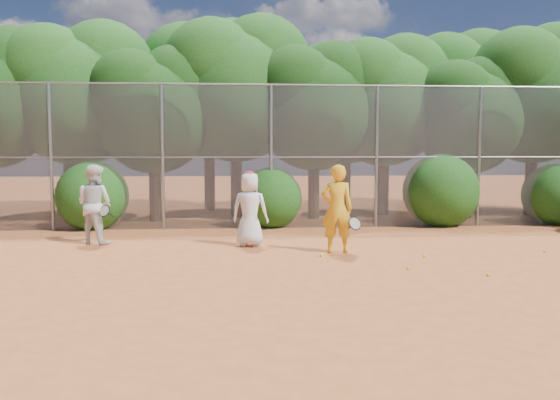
{
  "coord_description": "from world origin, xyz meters",
  "views": [
    {
      "loc": [
        -1.84,
        -9.27,
        2.13
      ],
      "look_at": [
        -1.0,
        2.5,
        1.1
      ],
      "focal_mm": 35.0,
      "sensor_mm": 36.0,
      "label": 1
    }
  ],
  "objects": [
    {
      "name": "ground",
      "position": [
        0.0,
        0.0,
        0.0
      ],
      "size": [
        80.0,
        80.0,
        0.0
      ],
      "primitive_type": "plane",
      "color": "#AB5326",
      "rests_on": "ground"
    },
    {
      "name": "ball_2",
      "position": [
        2.4,
        -0.3,
        0.03
      ],
      "size": [
        0.07,
        0.07,
        0.07
      ],
      "primitive_type": "sphere",
      "color": "#CBE229",
      "rests_on": "ground"
    },
    {
      "name": "bush_1",
      "position": [
        -1.0,
        6.3,
        0.9
      ],
      "size": [
        1.8,
        1.8,
        1.8
      ],
      "primitive_type": "sphere",
      "color": "#164611",
      "rests_on": "ground"
    },
    {
      "name": "tree_2",
      "position": [
        -4.45,
        7.83,
        3.58
      ],
      "size": [
        3.99,
        3.47,
        5.47
      ],
      "color": "black",
      "rests_on": "ground"
    },
    {
      "name": "tree_4",
      "position": [
        0.55,
        8.24,
        3.76
      ],
      "size": [
        4.19,
        3.64,
        5.73
      ],
      "color": "black",
      "rests_on": "ground"
    },
    {
      "name": "tree_5",
      "position": [
        3.06,
        9.04,
        4.05
      ],
      "size": [
        4.51,
        3.92,
        6.17
      ],
      "color": "black",
      "rests_on": "ground"
    },
    {
      "name": "player_yellow",
      "position": [
        0.18,
        2.11,
        0.94
      ],
      "size": [
        0.87,
        0.57,
        1.88
      ],
      "rotation": [
        0.0,
        0.0,
        3.09
      ],
      "color": "gold",
      "rests_on": "ground"
    },
    {
      "name": "tree_10",
      "position": [
        -2.93,
        11.05,
        4.63
      ],
      "size": [
        5.15,
        4.48,
        7.06
      ],
      "color": "black",
      "rests_on": "ground"
    },
    {
      "name": "fence_back",
      "position": [
        -0.12,
        6.0,
        2.05
      ],
      "size": [
        20.05,
        0.09,
        4.03
      ],
      "color": "gray",
      "rests_on": "ground"
    },
    {
      "name": "tree_6",
      "position": [
        5.55,
        8.03,
        3.47
      ],
      "size": [
        3.86,
        3.36,
        5.29
      ],
      "color": "black",
      "rests_on": "ground"
    },
    {
      "name": "player_teen",
      "position": [
        -1.65,
        3.04,
        0.85
      ],
      "size": [
        0.93,
        0.72,
        1.71
      ],
      "rotation": [
        0.0,
        0.0,
        2.89
      ],
      "color": "white",
      "rests_on": "ground"
    },
    {
      "name": "tree_9",
      "position": [
        -7.94,
        10.84,
        4.34
      ],
      "size": [
        4.83,
        4.2,
        6.62
      ],
      "color": "black",
      "rests_on": "ground"
    },
    {
      "name": "tree_11",
      "position": [
        2.06,
        10.64,
        4.16
      ],
      "size": [
        4.64,
        4.03,
        6.35
      ],
      "color": "black",
      "rests_on": "ground"
    },
    {
      "name": "ball_4",
      "position": [
        -0.22,
        1.66,
        0.03
      ],
      "size": [
        0.07,
        0.07,
        0.07
      ],
      "primitive_type": "sphere",
      "color": "#CBE229",
      "rests_on": "ground"
    },
    {
      "name": "tree_7",
      "position": [
        8.06,
        8.64,
        4.28
      ],
      "size": [
        4.77,
        4.14,
        6.53
      ],
      "color": "black",
      "rests_on": "ground"
    },
    {
      "name": "ball_0",
      "position": [
        1.18,
        0.29,
        0.03
      ],
      "size": [
        0.07,
        0.07,
        0.07
      ],
      "primitive_type": "sphere",
      "color": "#CBE229",
      "rests_on": "ground"
    },
    {
      "name": "bush_0",
      "position": [
        -6.0,
        6.3,
        1.0
      ],
      "size": [
        2.0,
        2.0,
        2.0
      ],
      "primitive_type": "sphere",
      "color": "#164611",
      "rests_on": "ground"
    },
    {
      "name": "ball_5",
      "position": [
        4.11,
        4.46,
        0.03
      ],
      "size": [
        0.07,
        0.07,
        0.07
      ],
      "primitive_type": "sphere",
      "color": "#CBE229",
      "rests_on": "ground"
    },
    {
      "name": "tree_3",
      "position": [
        -1.94,
        8.84,
        4.4
      ],
      "size": [
        4.89,
        4.26,
        6.7
      ],
      "color": "black",
      "rests_on": "ground"
    },
    {
      "name": "ball_3",
      "position": [
        4.62,
        1.79,
        0.03
      ],
      "size": [
        0.07,
        0.07,
        0.07
      ],
      "primitive_type": "sphere",
      "color": "#CBE229",
      "rests_on": "ground"
    },
    {
      "name": "bush_2",
      "position": [
        4.0,
        6.3,
        1.1
      ],
      "size": [
        2.2,
        2.2,
        2.2
      ],
      "primitive_type": "sphere",
      "color": "#164611",
      "rests_on": "ground"
    },
    {
      "name": "ball_1",
      "position": [
        1.87,
        1.44,
        0.03
      ],
      "size": [
        0.07,
        0.07,
        0.07
      ],
      "primitive_type": "sphere",
      "color": "#CBE229",
      "rests_on": "ground"
    },
    {
      "name": "tree_12",
      "position": [
        6.56,
        11.24,
        4.51
      ],
      "size": [
        5.02,
        4.37,
        6.88
      ],
      "color": "black",
      "rests_on": "ground"
    },
    {
      "name": "bush_3",
      "position": [
        7.5,
        6.3,
        0.95
      ],
      "size": [
        1.9,
        1.9,
        1.9
      ],
      "primitive_type": "sphere",
      "color": "#164611",
      "rests_on": "ground"
    },
    {
      "name": "tree_1",
      "position": [
        -6.94,
        8.54,
        4.16
      ],
      "size": [
        4.64,
        4.03,
        6.35
      ],
      "color": "black",
      "rests_on": "ground"
    },
    {
      "name": "player_white",
      "position": [
        -5.27,
        3.69,
        0.92
      ],
      "size": [
        1.11,
        1.02,
        1.85
      ],
      "rotation": [
        0.0,
        0.0,
        2.68
      ],
      "color": "silver",
      "rests_on": "ground"
    }
  ]
}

